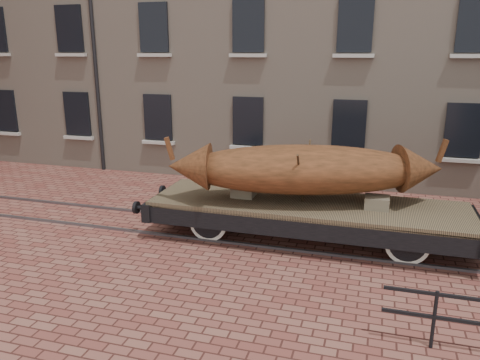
# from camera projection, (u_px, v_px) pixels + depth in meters

# --- Properties ---
(ground) EXTENTS (90.00, 90.00, 0.00)m
(ground) POSITION_uv_depth(u_px,v_px,m) (290.00, 239.00, 11.86)
(ground) COLOR brown
(rail_track) EXTENTS (30.00, 1.52, 0.06)m
(rail_track) POSITION_uv_depth(u_px,v_px,m) (290.00, 238.00, 11.85)
(rail_track) COLOR #59595E
(rail_track) RESTS_ON ground
(flatcar_wagon) EXTENTS (8.65, 2.35, 1.31)m
(flatcar_wagon) POSITION_uv_depth(u_px,v_px,m) (307.00, 210.00, 11.53)
(flatcar_wagon) COLOR brown
(flatcar_wagon) RESTS_ON ground
(iron_boat) EXTENTS (6.66, 3.20, 1.60)m
(iron_boat) POSITION_uv_depth(u_px,v_px,m) (304.00, 169.00, 11.29)
(iron_boat) COLOR brown
(iron_boat) RESTS_ON flatcar_wagon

